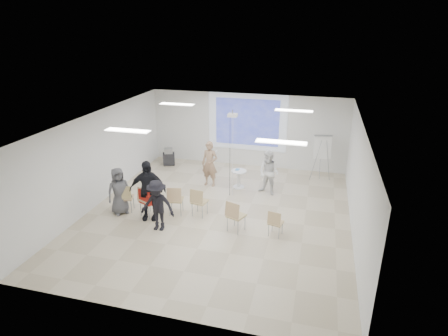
% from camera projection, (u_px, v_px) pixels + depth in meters
% --- Properties ---
extents(floor, '(8.00, 9.00, 0.10)m').
position_uv_depth(floor, '(218.00, 215.00, 11.73)').
color(floor, beige).
rests_on(floor, ground).
extents(ceiling, '(8.00, 9.00, 0.10)m').
position_uv_depth(ceiling, '(217.00, 119.00, 10.61)').
color(ceiling, white).
rests_on(ceiling, wall_back).
extents(wall_back, '(8.00, 0.10, 3.00)m').
position_uv_depth(wall_back, '(247.00, 130.00, 15.27)').
color(wall_back, silver).
rests_on(wall_back, floor).
extents(wall_left, '(0.10, 9.00, 3.00)m').
position_uv_depth(wall_left, '(97.00, 158.00, 12.13)').
color(wall_left, silver).
rests_on(wall_left, floor).
extents(wall_right, '(0.10, 9.00, 3.00)m').
position_uv_depth(wall_right, '(360.00, 183.00, 10.21)').
color(wall_right, silver).
rests_on(wall_right, floor).
extents(projection_halo, '(3.20, 0.01, 2.30)m').
position_uv_depth(projection_halo, '(247.00, 122.00, 15.09)').
color(projection_halo, silver).
rests_on(projection_halo, wall_back).
extents(projection_image, '(2.60, 0.01, 1.90)m').
position_uv_depth(projection_image, '(247.00, 122.00, 15.07)').
color(projection_image, '#313EA7').
rests_on(projection_image, wall_back).
extents(pedestal_table, '(0.60, 0.60, 0.69)m').
position_uv_depth(pedestal_table, '(239.00, 178.00, 13.46)').
color(pedestal_table, white).
rests_on(pedestal_table, floor).
extents(player_left, '(0.74, 0.55, 1.89)m').
position_uv_depth(player_left, '(210.00, 161.00, 13.47)').
color(player_left, tan).
rests_on(player_left, floor).
extents(player_right, '(1.02, 0.93, 1.73)m').
position_uv_depth(player_right, '(269.00, 171.00, 12.81)').
color(player_right, white).
rests_on(player_right, floor).
extents(controller_left, '(0.06, 0.13, 0.04)m').
position_uv_depth(controller_left, '(216.00, 151.00, 13.54)').
color(controller_left, white).
rests_on(controller_left, player_left).
extents(controller_right, '(0.08, 0.12, 0.04)m').
position_uv_depth(controller_right, '(265.00, 160.00, 12.97)').
color(controller_right, white).
rests_on(controller_right, player_right).
extents(chair_far_left, '(0.54, 0.57, 0.93)m').
position_uv_depth(chair_far_left, '(125.00, 196.00, 11.66)').
color(chair_far_left, tan).
rests_on(chair_far_left, floor).
extents(chair_left_mid, '(0.61, 0.63, 0.98)m').
position_uv_depth(chair_left_mid, '(146.00, 199.00, 11.38)').
color(chair_left_mid, tan).
rests_on(chair_left_mid, floor).
extents(chair_left_inner, '(0.53, 0.56, 0.96)m').
position_uv_depth(chair_left_inner, '(175.00, 198.00, 11.48)').
color(chair_left_inner, tan).
rests_on(chair_left_inner, floor).
extents(chair_center, '(0.50, 0.53, 0.93)m').
position_uv_depth(chair_center, '(198.00, 200.00, 11.40)').
color(chair_center, tan).
rests_on(chair_center, floor).
extents(chair_right_inner, '(0.59, 0.61, 0.96)m').
position_uv_depth(chair_right_inner, '(235.00, 214.00, 10.52)').
color(chair_right_inner, tan).
rests_on(chair_right_inner, floor).
extents(chair_right_far, '(0.45, 0.47, 0.80)m').
position_uv_depth(chair_right_far, '(275.00, 221.00, 10.33)').
color(chair_right_far, tan).
rests_on(chair_right_far, floor).
extents(red_jacket, '(0.47, 0.28, 0.45)m').
position_uv_depth(red_jacket, '(145.00, 197.00, 11.19)').
color(red_jacket, '#B52016').
rests_on(red_jacket, chair_left_mid).
extents(laptop, '(0.39, 0.32, 0.03)m').
position_uv_depth(laptop, '(176.00, 198.00, 11.59)').
color(laptop, black).
rests_on(laptop, chair_left_inner).
extents(audience_left, '(1.38, 0.99, 2.14)m').
position_uv_depth(audience_left, '(147.00, 186.00, 11.09)').
color(audience_left, black).
rests_on(audience_left, floor).
extents(audience_mid, '(1.14, 0.63, 1.74)m').
position_uv_depth(audience_mid, '(157.00, 202.00, 10.54)').
color(audience_mid, black).
rests_on(audience_mid, floor).
extents(audience_outer, '(0.95, 0.98, 1.69)m').
position_uv_depth(audience_outer, '(119.00, 188.00, 11.50)').
color(audience_outer, '#545459').
rests_on(audience_outer, floor).
extents(flipchart_easel, '(0.75, 0.58, 1.77)m').
position_uv_depth(flipchart_easel, '(322.00, 147.00, 13.80)').
color(flipchart_easel, '#95989D').
rests_on(flipchart_easel, floor).
extents(av_cart, '(0.60, 0.54, 0.72)m').
position_uv_depth(av_cart, '(169.00, 157.00, 15.67)').
color(av_cart, black).
rests_on(av_cart, floor).
extents(ceiling_projector, '(0.30, 0.25, 3.00)m').
position_uv_depth(ceiling_projector, '(232.00, 119.00, 12.06)').
color(ceiling_projector, white).
rests_on(ceiling_projector, ceiling).
extents(fluor_panel_nw, '(1.20, 0.30, 0.02)m').
position_uv_depth(fluor_panel_nw, '(177.00, 104.00, 12.91)').
color(fluor_panel_nw, white).
rests_on(fluor_panel_nw, ceiling).
extents(fluor_panel_ne, '(1.20, 0.30, 0.02)m').
position_uv_depth(fluor_panel_ne, '(294.00, 111.00, 11.97)').
color(fluor_panel_ne, white).
rests_on(fluor_panel_ne, ceiling).
extents(fluor_panel_sw, '(1.20, 0.30, 0.02)m').
position_uv_depth(fluor_panel_sw, '(128.00, 130.00, 9.76)').
color(fluor_panel_sw, white).
rests_on(fluor_panel_sw, ceiling).
extents(fluor_panel_se, '(1.20, 0.30, 0.02)m').
position_uv_depth(fluor_panel_se, '(281.00, 142.00, 8.81)').
color(fluor_panel_se, white).
rests_on(fluor_panel_se, ceiling).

